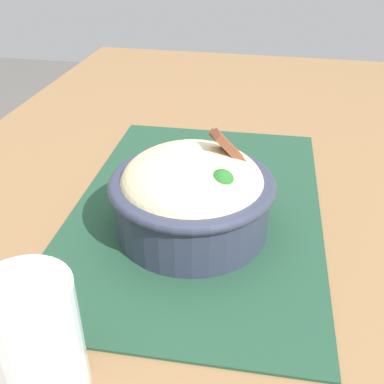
{
  "coord_description": "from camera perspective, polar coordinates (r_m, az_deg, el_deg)",
  "views": [
    {
      "loc": [
        -0.51,
        -0.1,
        1.09
      ],
      "look_at": [
        -0.08,
        -0.01,
        0.82
      ],
      "focal_mm": 43.16,
      "sensor_mm": 36.0,
      "label": 1
    }
  ],
  "objects": [
    {
      "name": "table",
      "position": [
        0.65,
        0.22,
        -5.59
      ],
      "size": [
        1.35,
        0.77,
        0.77
      ],
      "color": "olive",
      "rests_on": "ground_plane"
    },
    {
      "name": "bowl",
      "position": [
        0.51,
        0.04,
        -0.1
      ],
      "size": [
        0.18,
        0.18,
        0.12
      ],
      "color": "#2D3347",
      "rests_on": "placemat"
    },
    {
      "name": "drinking_glass",
      "position": [
        0.38,
        -18.84,
        -17.73
      ],
      "size": [
        0.07,
        0.07,
        0.1
      ],
      "color": "silver",
      "rests_on": "table"
    },
    {
      "name": "fork",
      "position": [
        0.68,
        0.42,
        4.09
      ],
      "size": [
        0.02,
        0.13,
        0.0
      ],
      "color": "silver",
      "rests_on": "placemat"
    },
    {
      "name": "placemat",
      "position": [
        0.58,
        0.68,
        -1.88
      ],
      "size": [
        0.47,
        0.31,
        0.0
      ],
      "primitive_type": "cube",
      "rotation": [
        0.0,
        0.0,
        0.03
      ],
      "color": "#1E422D",
      "rests_on": "table"
    }
  ]
}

